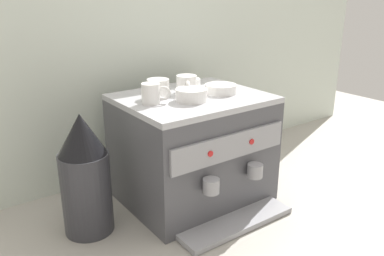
{
  "coord_description": "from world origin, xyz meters",
  "views": [
    {
      "loc": [
        -0.84,
        -1.16,
        0.79
      ],
      "look_at": [
        0.0,
        0.0,
        0.29
      ],
      "focal_mm": 37.14,
      "sensor_mm": 36.0,
      "label": 1
    }
  ],
  "objects_px": {
    "ceramic_cup_2": "(187,84)",
    "ceramic_bowl_0": "(191,95)",
    "coffee_grinder": "(85,176)",
    "ceramic_cup_1": "(158,89)",
    "espresso_machine": "(193,149)",
    "milk_pitcher": "(267,161)",
    "ceramic_bowl_2": "(189,83)",
    "ceramic_cup_0": "(152,94)",
    "ceramic_bowl_1": "(221,89)"
  },
  "relations": [
    {
      "from": "ceramic_cup_2",
      "to": "ceramic_bowl_0",
      "type": "distance_m",
      "value": 0.11
    },
    {
      "from": "ceramic_cup_2",
      "to": "ceramic_bowl_0",
      "type": "relative_size",
      "value": 0.95
    },
    {
      "from": "coffee_grinder",
      "to": "ceramic_cup_1",
      "type": "bearing_deg",
      "value": 6.46
    },
    {
      "from": "ceramic_cup_1",
      "to": "coffee_grinder",
      "type": "relative_size",
      "value": 0.25
    },
    {
      "from": "ceramic_cup_2",
      "to": "espresso_machine",
      "type": "bearing_deg",
      "value": -96.59
    },
    {
      "from": "ceramic_cup_1",
      "to": "milk_pitcher",
      "type": "distance_m",
      "value": 0.63
    },
    {
      "from": "ceramic_bowl_0",
      "to": "milk_pitcher",
      "type": "height_order",
      "value": "ceramic_bowl_0"
    },
    {
      "from": "milk_pitcher",
      "to": "ceramic_cup_1",
      "type": "bearing_deg",
      "value": 168.35
    },
    {
      "from": "ceramic_cup_2",
      "to": "coffee_grinder",
      "type": "xyz_separation_m",
      "value": [
        -0.44,
        -0.03,
        -0.24
      ]
    },
    {
      "from": "ceramic_cup_2",
      "to": "ceramic_bowl_2",
      "type": "distance_m",
      "value": 0.1
    },
    {
      "from": "ceramic_bowl_2",
      "to": "milk_pitcher",
      "type": "relative_size",
      "value": 0.63
    },
    {
      "from": "espresso_machine",
      "to": "coffee_grinder",
      "type": "distance_m",
      "value": 0.43
    },
    {
      "from": "ceramic_bowl_0",
      "to": "coffee_grinder",
      "type": "distance_m",
      "value": 0.45
    },
    {
      "from": "espresso_machine",
      "to": "milk_pitcher",
      "type": "distance_m",
      "value": 0.4
    },
    {
      "from": "milk_pitcher",
      "to": "ceramic_bowl_0",
      "type": "bearing_deg",
      "value": -179.26
    },
    {
      "from": "ceramic_cup_0",
      "to": "coffee_grinder",
      "type": "xyz_separation_m",
      "value": [
        -0.25,
        0.02,
        -0.25
      ]
    },
    {
      "from": "coffee_grinder",
      "to": "ceramic_cup_0",
      "type": "bearing_deg",
      "value": -4.53
    },
    {
      "from": "ceramic_bowl_0",
      "to": "coffee_grinder",
      "type": "xyz_separation_m",
      "value": [
        -0.38,
        0.07,
        -0.23
      ]
    },
    {
      "from": "ceramic_bowl_0",
      "to": "ceramic_bowl_2",
      "type": "bearing_deg",
      "value": 56.95
    },
    {
      "from": "ceramic_bowl_2",
      "to": "milk_pitcher",
      "type": "height_order",
      "value": "ceramic_bowl_2"
    },
    {
      "from": "ceramic_cup_1",
      "to": "ceramic_bowl_2",
      "type": "relative_size",
      "value": 1.14
    },
    {
      "from": "ceramic_cup_2",
      "to": "coffee_grinder",
      "type": "distance_m",
      "value": 0.5
    },
    {
      "from": "espresso_machine",
      "to": "ceramic_cup_0",
      "type": "relative_size",
      "value": 5.74
    },
    {
      "from": "ceramic_cup_0",
      "to": "ceramic_cup_2",
      "type": "distance_m",
      "value": 0.19
    },
    {
      "from": "ceramic_bowl_1",
      "to": "ceramic_cup_0",
      "type": "bearing_deg",
      "value": 174.92
    },
    {
      "from": "ceramic_cup_2",
      "to": "ceramic_cup_0",
      "type": "bearing_deg",
      "value": -164.32
    },
    {
      "from": "ceramic_bowl_1",
      "to": "milk_pitcher",
      "type": "height_order",
      "value": "ceramic_bowl_1"
    },
    {
      "from": "espresso_machine",
      "to": "coffee_grinder",
      "type": "bearing_deg",
      "value": 177.73
    },
    {
      "from": "ceramic_bowl_0",
      "to": "ceramic_bowl_1",
      "type": "relative_size",
      "value": 0.93
    },
    {
      "from": "espresso_machine",
      "to": "ceramic_cup_0",
      "type": "bearing_deg",
      "value": -178.97
    },
    {
      "from": "ceramic_cup_0",
      "to": "ceramic_bowl_1",
      "type": "xyz_separation_m",
      "value": [
        0.29,
        -0.03,
        -0.02
      ]
    },
    {
      "from": "ceramic_cup_0",
      "to": "ceramic_bowl_1",
      "type": "distance_m",
      "value": 0.29
    },
    {
      "from": "ceramic_cup_0",
      "to": "coffee_grinder",
      "type": "relative_size",
      "value": 0.22
    },
    {
      "from": "espresso_machine",
      "to": "coffee_grinder",
      "type": "height_order",
      "value": "coffee_grinder"
    },
    {
      "from": "ceramic_bowl_2",
      "to": "milk_pitcher",
      "type": "distance_m",
      "value": 0.5
    },
    {
      "from": "ceramic_cup_2",
      "to": "ceramic_bowl_1",
      "type": "bearing_deg",
      "value": -35.82
    },
    {
      "from": "ceramic_bowl_0",
      "to": "ceramic_bowl_1",
      "type": "distance_m",
      "value": 0.16
    },
    {
      "from": "ceramic_cup_0",
      "to": "milk_pitcher",
      "type": "xyz_separation_m",
      "value": [
        0.55,
        -0.05,
        -0.38
      ]
    },
    {
      "from": "coffee_grinder",
      "to": "ceramic_bowl_1",
      "type": "bearing_deg",
      "value": -4.82
    },
    {
      "from": "ceramic_bowl_1",
      "to": "ceramic_bowl_2",
      "type": "xyz_separation_m",
      "value": [
        -0.04,
        0.16,
        -0.0
      ]
    },
    {
      "from": "ceramic_bowl_2",
      "to": "ceramic_bowl_0",
      "type": "bearing_deg",
      "value": -123.05
    },
    {
      "from": "ceramic_cup_2",
      "to": "milk_pitcher",
      "type": "relative_size",
      "value": 0.71
    },
    {
      "from": "ceramic_cup_2",
      "to": "ceramic_bowl_2",
      "type": "height_order",
      "value": "ceramic_cup_2"
    },
    {
      "from": "ceramic_bowl_1",
      "to": "ceramic_bowl_0",
      "type": "bearing_deg",
      "value": -170.91
    },
    {
      "from": "ceramic_cup_0",
      "to": "milk_pitcher",
      "type": "height_order",
      "value": "ceramic_cup_0"
    },
    {
      "from": "espresso_machine",
      "to": "ceramic_cup_0",
      "type": "height_order",
      "value": "ceramic_cup_0"
    },
    {
      "from": "ceramic_cup_2",
      "to": "coffee_grinder",
      "type": "height_order",
      "value": "ceramic_cup_2"
    },
    {
      "from": "ceramic_bowl_2",
      "to": "ceramic_cup_0",
      "type": "bearing_deg",
      "value": -152.34
    },
    {
      "from": "ceramic_cup_0",
      "to": "ceramic_cup_2",
      "type": "xyz_separation_m",
      "value": [
        0.18,
        0.05,
        -0.0
      ]
    },
    {
      "from": "ceramic_cup_0",
      "to": "ceramic_bowl_2",
      "type": "xyz_separation_m",
      "value": [
        0.25,
        0.13,
        -0.02
      ]
    }
  ]
}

